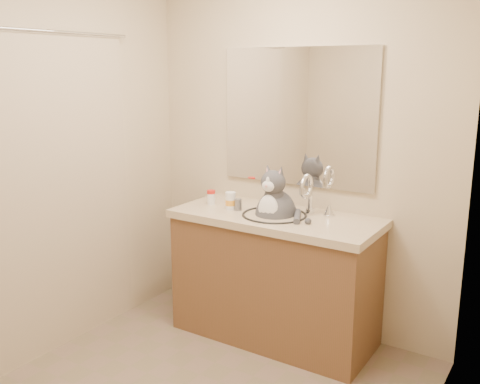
# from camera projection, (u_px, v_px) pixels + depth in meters

# --- Properties ---
(room) EXTENTS (2.22, 2.52, 2.42)m
(room) POSITION_uv_depth(u_px,v_px,m) (179.00, 189.00, 2.55)
(room) COLOR #7E6857
(room) RESTS_ON ground
(vanity) EXTENTS (1.34, 0.59, 1.12)m
(vanity) POSITION_uv_depth(u_px,v_px,m) (275.00, 274.00, 3.52)
(vanity) COLOR brown
(vanity) RESTS_ON ground
(mirror) EXTENTS (1.10, 0.02, 0.90)m
(mirror) POSITION_uv_depth(u_px,v_px,m) (297.00, 117.00, 3.51)
(mirror) COLOR white
(mirror) RESTS_ON room
(shower_curtain) EXTENTS (0.02, 1.30, 1.93)m
(shower_curtain) POSITION_uv_depth(u_px,v_px,m) (55.00, 193.00, 3.23)
(shower_curtain) COLOR #C1AC91
(shower_curtain) RESTS_ON ground
(cat) EXTENTS (0.37, 0.30, 0.53)m
(cat) POSITION_uv_depth(u_px,v_px,m) (275.00, 213.00, 3.43)
(cat) COLOR #46454A
(cat) RESTS_ON vanity
(pill_bottle_redcap) EXTENTS (0.07, 0.07, 0.10)m
(pill_bottle_redcap) POSITION_uv_depth(u_px,v_px,m) (211.00, 197.00, 3.67)
(pill_bottle_redcap) COLOR white
(pill_bottle_redcap) RESTS_ON vanity
(pill_bottle_orange) EXTENTS (0.08, 0.08, 0.12)m
(pill_bottle_orange) POSITION_uv_depth(u_px,v_px,m) (230.00, 201.00, 3.54)
(pill_bottle_orange) COLOR white
(pill_bottle_orange) RESTS_ON vanity
(grey_canister) EXTENTS (0.05, 0.05, 0.08)m
(grey_canister) POSITION_uv_depth(u_px,v_px,m) (238.00, 205.00, 3.52)
(grey_canister) COLOR slate
(grey_canister) RESTS_ON vanity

